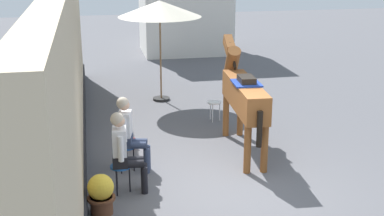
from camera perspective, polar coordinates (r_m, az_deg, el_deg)
The scene contains 10 objects.
ground_plane at distance 11.74m, azimuth 0.20°, elevation -2.20°, with size 40.00×40.00×0.00m, color #56565B.
pub_facade_wall at distance 9.65m, azimuth -12.97°, elevation 2.54°, with size 0.34×14.00×3.40m.
distant_cottage at distance 19.86m, azimuth -0.76°, elevation 11.20°, with size 3.40×2.60×3.50m.
seated_visitor_near at distance 8.59m, azimuth -7.39°, elevation -4.37°, with size 0.61×0.49×1.39m.
seated_visitor_far at distance 9.38m, azimuth -6.88°, elevation -2.43°, with size 0.61×0.48×1.39m.
saddled_horse_center at distance 10.22m, azimuth 5.55°, elevation 1.53°, with size 0.57×3.00×2.06m.
flower_planter_far at distance 8.16m, azimuth -9.82°, elevation -9.11°, with size 0.43×0.43×0.64m.
cafe_parasol at distance 13.41m, azimuth -3.51°, elevation 10.61°, with size 2.10×2.10×2.58m.
spare_stool_white at distance 12.13m, azimuth 2.43°, elevation 0.41°, with size 0.32×0.32×0.46m.
satchel_bag at distance 10.65m, azimuth -6.89°, elevation -3.86°, with size 0.28×0.12×0.20m, color maroon.
Camera 1 is at (-2.20, -7.84, 3.94)m, focal length 49.29 mm.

